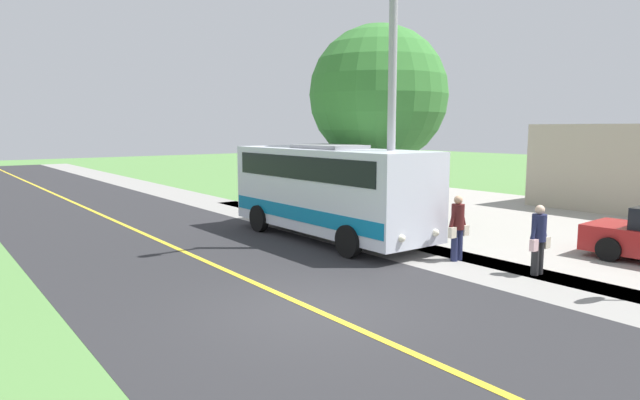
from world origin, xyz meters
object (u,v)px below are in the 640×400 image
at_px(shuttle_bus_front, 329,187).
at_px(tree_curbside, 378,95).
at_px(pedestrian_waiting, 458,226).
at_px(street_light_pole, 389,80).
at_px(pedestrian_with_bags, 539,238).

bearing_deg(shuttle_bus_front, tree_curbside, -162.33).
bearing_deg(pedestrian_waiting, shuttle_bus_front, -78.44).
distance_m(shuttle_bus_front, street_light_pole, 3.91).
distance_m(pedestrian_with_bags, pedestrian_waiting, 2.11).
relative_size(street_light_pole, tree_curbside, 1.24).
height_order(pedestrian_with_bags, pedestrian_waiting, pedestrian_waiting).
bearing_deg(pedestrian_with_bags, tree_curbside, -102.32).
xyz_separation_m(pedestrian_with_bags, tree_curbside, (-1.61, -7.36, 3.74)).
height_order(pedestrian_waiting, street_light_pole, street_light_pole).
bearing_deg(pedestrian_waiting, street_light_pole, -77.51).
relative_size(pedestrian_waiting, tree_curbside, 0.25).
height_order(shuttle_bus_front, pedestrian_with_bags, shuttle_bus_front).
distance_m(shuttle_bus_front, pedestrian_waiting, 4.51).
distance_m(pedestrian_waiting, street_light_pole, 4.48).
height_order(pedestrian_with_bags, tree_curbside, tree_curbside).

